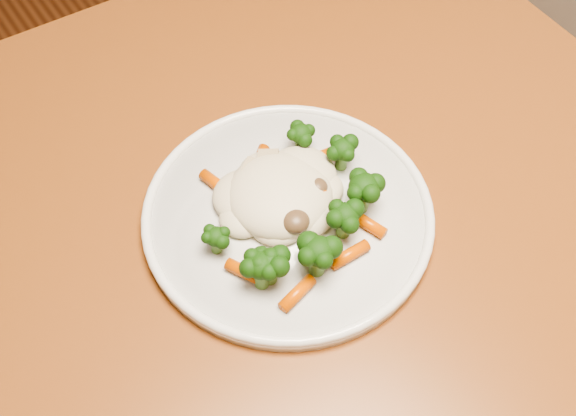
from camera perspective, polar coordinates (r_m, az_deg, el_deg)
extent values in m
cube|color=brown|center=(0.73, -8.91, -2.79)|extent=(1.11, 0.76, 0.04)
cube|color=brown|center=(1.34, 5.86, 6.81)|extent=(0.06, 0.06, 0.71)
cylinder|color=white|center=(0.71, 0.00, -0.64)|extent=(0.29, 0.29, 0.01)
ellipsoid|color=beige|center=(0.69, -0.69, 1.61)|extent=(0.12, 0.11, 0.05)
ellipsoid|color=black|center=(0.65, -1.39, -4.79)|extent=(0.04, 0.04, 0.04)
ellipsoid|color=black|center=(0.65, 2.38, -4.02)|extent=(0.05, 0.05, 0.04)
ellipsoid|color=black|center=(0.68, 4.48, -1.15)|extent=(0.04, 0.04, 0.04)
ellipsoid|color=black|center=(0.70, 5.94, 1.01)|extent=(0.05, 0.05, 0.04)
ellipsoid|color=black|center=(0.73, 4.30, 4.14)|extent=(0.04, 0.04, 0.04)
ellipsoid|color=black|center=(0.74, 1.00, 5.44)|extent=(0.04, 0.04, 0.03)
ellipsoid|color=black|center=(0.67, -5.68, -2.65)|extent=(0.03, 0.03, 0.03)
ellipsoid|color=black|center=(0.65, -2.11, -5.09)|extent=(0.04, 0.04, 0.04)
cylinder|color=#E75D05|center=(0.72, -5.37, 1.69)|extent=(0.02, 0.05, 0.01)
cylinder|color=#E75D05|center=(0.74, -2.36, 3.49)|extent=(0.04, 0.04, 0.01)
cylinder|color=#E75D05|center=(0.74, 2.15, 3.92)|extent=(0.05, 0.02, 0.01)
cylinder|color=#E75D05|center=(0.66, -3.43, -5.06)|extent=(0.03, 0.04, 0.01)
cylinder|color=#E75D05|center=(0.65, 0.74, -6.76)|extent=(0.04, 0.02, 0.01)
cylinder|color=#E75D05|center=(0.67, 4.88, -3.70)|extent=(0.04, 0.01, 0.01)
cylinder|color=#E75D05|center=(0.70, 6.25, -1.19)|extent=(0.02, 0.04, 0.01)
cylinder|color=#E75D05|center=(0.71, 1.66, 2.20)|extent=(0.01, 0.05, 0.01)
ellipsoid|color=brown|center=(0.70, -0.21, 1.63)|extent=(0.03, 0.03, 0.02)
ellipsoid|color=brown|center=(0.70, 2.27, 1.64)|extent=(0.02, 0.02, 0.02)
ellipsoid|color=brown|center=(0.69, -1.86, 0.57)|extent=(0.02, 0.02, 0.02)
ellipsoid|color=brown|center=(0.68, 0.58, -1.04)|extent=(0.03, 0.03, 0.02)
cube|color=tan|center=(0.72, -2.95, 3.17)|extent=(0.02, 0.02, 0.01)
cube|color=tan|center=(0.73, -1.55, 3.99)|extent=(0.03, 0.02, 0.01)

